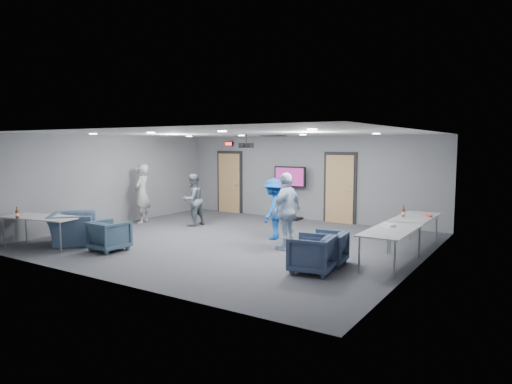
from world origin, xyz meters
The scene contains 28 objects.
floor centered at (0.00, 0.00, 0.00)m, with size 9.00×9.00×0.00m, color #3C3D44.
ceiling centered at (0.00, 0.00, 2.70)m, with size 9.00×9.00×0.00m, color silver.
wall_back centered at (0.00, 4.00, 1.35)m, with size 9.00×0.02×2.70m, color slate.
wall_front centered at (0.00, -4.00, 1.35)m, with size 9.00×0.02×2.70m, color slate.
wall_left centered at (-4.50, 0.00, 1.35)m, with size 0.02×8.00×2.70m, color slate.
wall_right centered at (4.50, 0.00, 1.35)m, with size 0.02×8.00×2.70m, color slate.
door_left centered at (-3.00, 3.95, 1.07)m, with size 1.06×0.17×2.24m.
door_right centered at (1.20, 3.95, 1.07)m, with size 1.06×0.17×2.24m.
exit_sign centered at (-3.00, 3.93, 2.45)m, with size 0.32×0.08×0.16m.
hvac_diffuser centered at (-0.50, 2.80, 2.69)m, with size 0.60×0.60×0.03m, color black.
downlights centered at (0.00, 0.00, 2.68)m, with size 6.18×3.78×0.02m.
person_a centered at (-3.90, 0.61, 0.91)m, with size 0.67×0.44×1.83m, color #939693.
person_b centered at (-2.30, 1.12, 0.78)m, with size 0.76×0.59×1.56m, color slate.
person_c centered at (1.55, -0.07, 0.89)m, with size 1.05×0.44×1.79m, color #ACC2DD.
person_d centered at (0.71, 0.74, 0.78)m, with size 1.01×0.58×1.56m, color #194EA6.
chair_right_b centered at (2.90, -0.82, 0.34)m, with size 0.72×0.74×0.68m, color #384A61.
chair_right_c centered at (2.90, -1.55, 0.36)m, with size 0.77×0.79×0.72m, color #394563.
chair_front_a centered at (-1.79, -2.40, 0.35)m, with size 0.75×0.77×0.70m, color #364C5E.
chair_front_b centered at (-3.12, -2.40, 0.38)m, with size 1.16×1.01×0.75m, color #3E516B.
table_right_a centered at (4.00, 1.72, 0.69)m, with size 0.80×1.92×0.73m.
table_right_b centered at (4.00, -0.18, 0.69)m, with size 0.82×1.98×0.73m.
table_front_left centered at (-3.44, -3.00, 0.69)m, with size 2.02×1.14×0.73m.
bottle_front centered at (-3.62, -3.48, 0.83)m, with size 0.07×0.07×0.28m.
bottle_right centered at (3.78, 1.52, 0.83)m, with size 0.07×0.07×0.28m.
snack_box centered at (4.25, 1.89, 0.75)m, with size 0.19×0.13×0.04m, color #E03E38.
wrapper centered at (3.85, 0.12, 0.76)m, with size 0.24×0.16×0.05m, color white.
tv_stand centered at (-0.44, 3.75, 0.98)m, with size 1.12×0.53×1.72m.
projector centered at (-0.16, 0.79, 2.41)m, with size 0.37×0.34×0.35m.
Camera 1 is at (6.57, -9.22, 2.42)m, focal length 32.00 mm.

